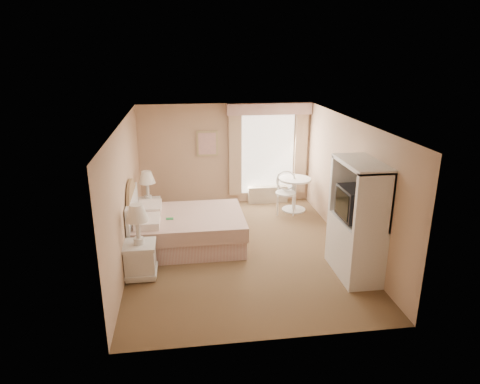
{
  "coord_description": "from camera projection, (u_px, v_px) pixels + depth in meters",
  "views": [
    {
      "loc": [
        -1.05,
        -7.47,
        3.72
      ],
      "look_at": [
        0.02,
        0.3,
        1.09
      ],
      "focal_mm": 32.0,
      "sensor_mm": 36.0,
      "label": 1
    }
  ],
  "objects": [
    {
      "name": "nightstand_far",
      "position": [
        149.0,
        205.0,
        9.4
      ],
      "size": [
        0.5,
        0.5,
        1.21
      ],
      "color": "white",
      "rests_on": "room"
    },
    {
      "name": "bed",
      "position": [
        182.0,
        229.0,
        8.42
      ],
      "size": [
        2.16,
        1.7,
        1.51
      ],
      "color": "tan",
      "rests_on": "room"
    },
    {
      "name": "window",
      "position": [
        268.0,
        151.0,
        10.54
      ],
      "size": [
        2.05,
        0.22,
        2.51
      ],
      "color": "white",
      "rests_on": "room"
    },
    {
      "name": "nightstand_near",
      "position": [
        140.0,
        251.0,
        7.21
      ],
      "size": [
        0.54,
        0.54,
        1.3
      ],
      "color": "white",
      "rests_on": "room"
    },
    {
      "name": "room",
      "position": [
        241.0,
        189.0,
        7.94
      ],
      "size": [
        4.21,
        5.51,
        2.51
      ],
      "color": "brown",
      "rests_on": "ground"
    },
    {
      "name": "round_table",
      "position": [
        294.0,
        189.0,
        10.23
      ],
      "size": [
        0.76,
        0.76,
        0.81
      ],
      "color": "silver",
      "rests_on": "room"
    },
    {
      "name": "armoire",
      "position": [
        357.0,
        229.0,
        7.22
      ],
      "size": [
        0.6,
        1.21,
        2.01
      ],
      "color": "white",
      "rests_on": "room"
    },
    {
      "name": "cafe_chair",
      "position": [
        286.0,
        189.0,
        10.09
      ],
      "size": [
        0.57,
        0.57,
        1.0
      ],
      "rotation": [
        0.0,
        0.0,
        -0.22
      ],
      "color": "silver",
      "rests_on": "room"
    },
    {
      "name": "framed_art",
      "position": [
        207.0,
        144.0,
        10.34
      ],
      "size": [
        0.52,
        0.04,
        0.62
      ],
      "color": "tan",
      "rests_on": "room"
    }
  ]
}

